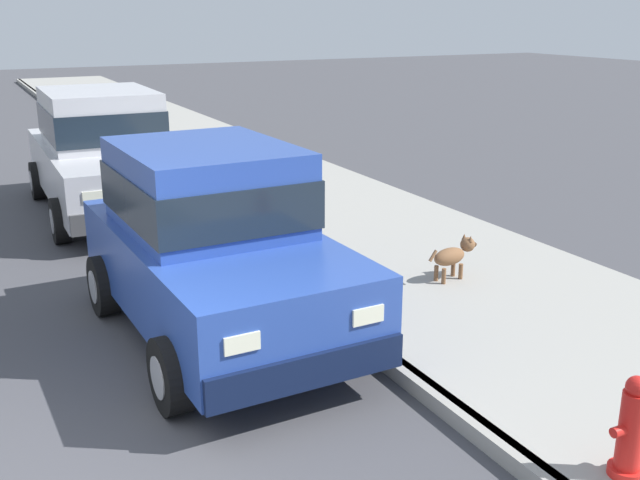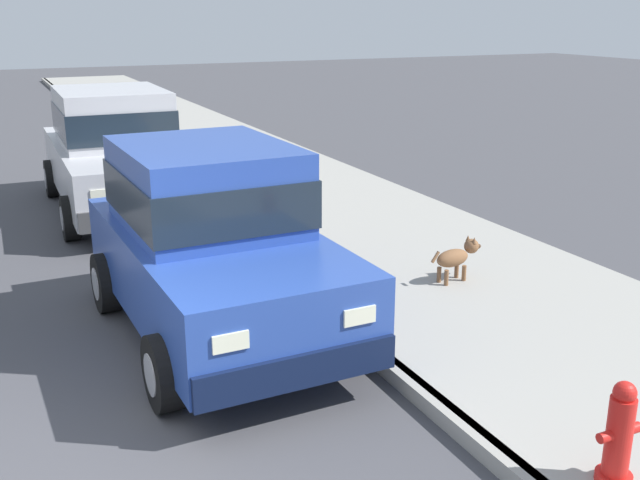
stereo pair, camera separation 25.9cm
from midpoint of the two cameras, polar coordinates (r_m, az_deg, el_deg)
curb at (r=6.15m, az=10.26°, el=-12.58°), size 0.16×64.00×0.14m
sidewalk at (r=7.24m, az=22.17°, el=-8.85°), size 3.60×64.00×0.14m
car_blue_hatchback at (r=7.24m, az=-7.23°, el=0.06°), size 2.03×3.85×1.88m
car_silver_sedan at (r=12.25m, az=-14.86°, el=6.74°), size 2.09×4.63×1.92m
dog_brown at (r=8.57m, az=11.30°, el=-1.24°), size 0.75×0.27×0.49m
fire_hydrant at (r=5.35m, az=23.30°, el=-13.68°), size 0.34×0.24×0.72m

